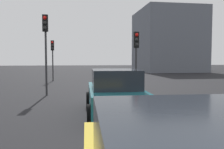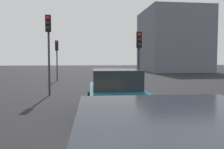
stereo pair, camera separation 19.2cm
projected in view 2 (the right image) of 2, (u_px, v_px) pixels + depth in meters
The scene contains 5 objects.
car_teal_lead at pixel (115, 93), 8.57m from camera, with size 4.50×2.14×1.63m.
traffic_light_near_left at pixel (48, 38), 13.05m from camera, with size 0.32×0.29×4.37m.
traffic_light_near_right at pixel (57, 52), 21.82m from camera, with size 0.32×0.28×3.68m.
traffic_light_far_left at pixel (139, 49), 13.49m from camera, with size 0.32×0.29×3.52m.
building_facade_left at pixel (172, 41), 39.86m from camera, with size 11.06×9.46×10.06m, color slate.
Camera 2 is at (0.17, 0.97, 1.98)m, focal length 38.55 mm.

